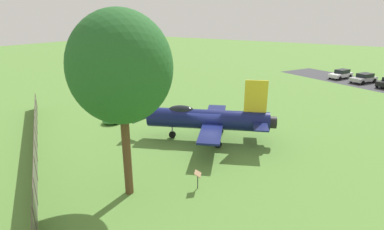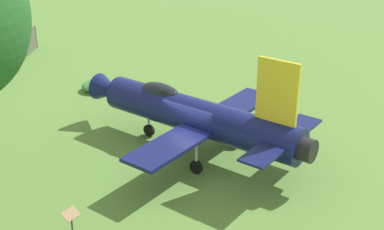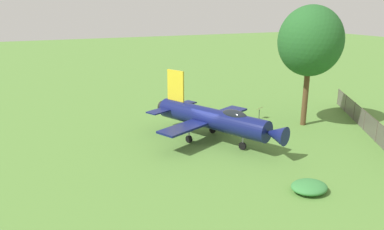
% 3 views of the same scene
% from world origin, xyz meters
% --- Properties ---
extents(ground_plane, '(200.00, 200.00, 0.00)m').
position_xyz_m(ground_plane, '(0.00, 0.00, 0.00)').
color(ground_plane, '#568438').
extents(display_jet, '(11.59, 9.35, 5.28)m').
position_xyz_m(display_jet, '(-0.33, -0.15, 1.91)').
color(display_jet, '#111951').
rests_on(display_jet, ground_plane).
extents(shrub_near_fence, '(1.88, 2.21, 0.61)m').
position_xyz_m(shrub_near_fence, '(-9.97, -1.34, 0.31)').
color(shrub_near_fence, '#387F3D').
rests_on(shrub_near_fence, ground_plane).
extents(info_plaque, '(0.62, 0.71, 1.14)m').
position_xyz_m(info_plaque, '(3.41, -6.93, 0.85)').
color(info_plaque, '#333333').
rests_on(info_plaque, ground_plane).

